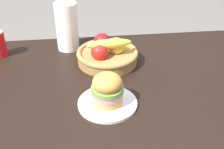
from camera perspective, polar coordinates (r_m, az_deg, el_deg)
dining_table at (r=1.29m, az=0.66°, el=-4.79°), size 1.40×0.90×0.75m
plate at (r=1.09m, az=-0.91°, el=-5.75°), size 0.23×0.23×0.01m
sandwich at (r=1.05m, az=-0.94°, el=-2.87°), size 0.12×0.12×0.12m
fruit_basket at (r=1.35m, az=-0.96°, el=4.24°), size 0.29×0.29×0.14m
paper_towel_roll at (r=1.46m, az=-8.98°, el=9.42°), size 0.11×0.11×0.24m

